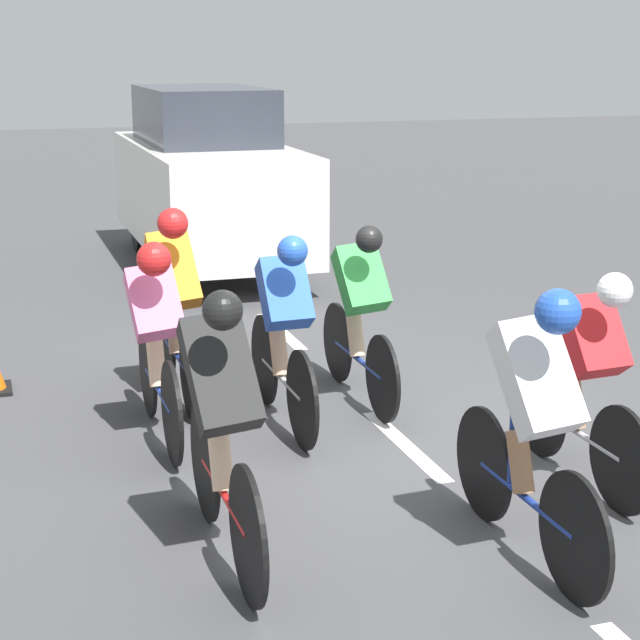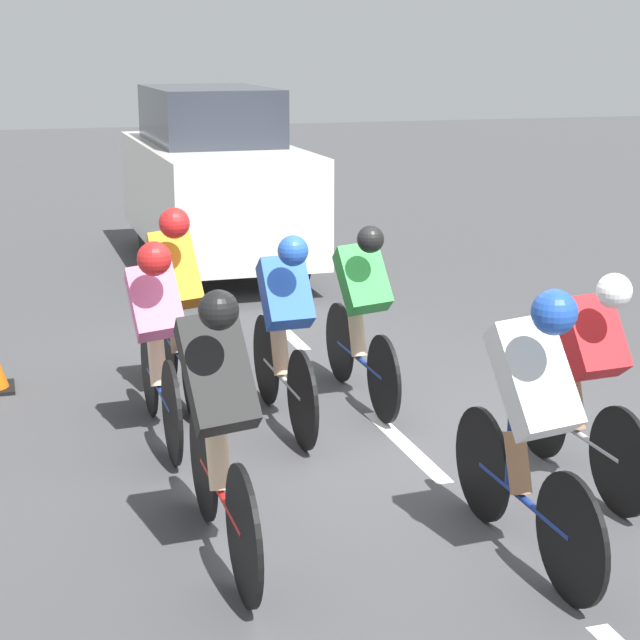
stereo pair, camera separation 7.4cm
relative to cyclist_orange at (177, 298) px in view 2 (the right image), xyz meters
name	(u,v)px [view 2 (the right image)]	position (x,y,z in m)	size (l,w,h in m)	color
ground_plane	(404,444)	(-1.33, 1.41, -0.82)	(60.00, 60.00, 0.00)	#424244
lane_stripe_mid	(405,445)	(-1.33, 1.44, -0.82)	(0.12, 1.40, 0.01)	white
lane_stripe_far	(285,331)	(-1.33, -1.76, -0.82)	(0.12, 1.40, 0.01)	white
cyclist_orange	(177,298)	(0.00, 0.00, 0.00)	(0.38, 1.64, 1.55)	black
cyclist_white	(531,418)	(-1.30, 3.26, 0.00)	(0.38, 1.69, 1.57)	black
cyclist_pink	(157,336)	(0.28, 0.85, -0.06)	(0.37, 1.73, 1.47)	black
cyclist_red	(587,374)	(-2.12, 2.44, -0.08)	(0.34, 1.64, 1.43)	black
cyclist_black	(219,422)	(0.25, 2.77, -0.02)	(0.38, 1.76, 1.57)	black
cyclist_green	(362,310)	(-1.34, 0.49, -0.08)	(0.36, 1.70, 1.44)	black
cyclist_blue	(285,327)	(-0.63, 0.84, -0.07)	(0.33, 1.71, 1.46)	black
support_car	(213,179)	(-1.32, -5.03, 0.27)	(1.70, 4.38, 2.20)	black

